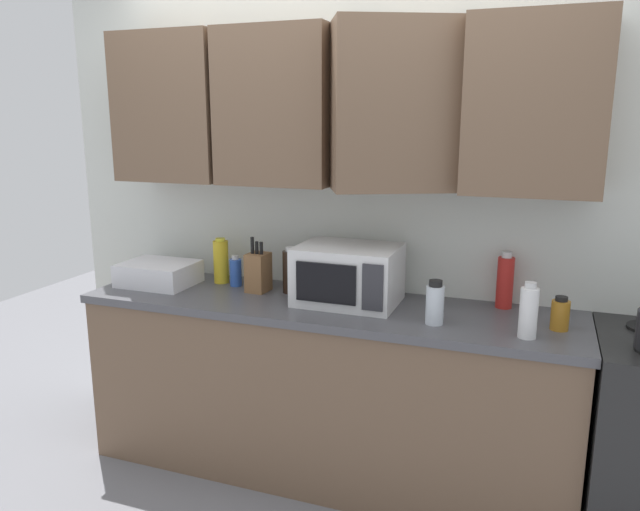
{
  "coord_description": "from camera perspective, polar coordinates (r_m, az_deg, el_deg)",
  "views": [
    {
      "loc": [
        0.96,
        -2.97,
        1.78
      ],
      "look_at": [
        -0.05,
        -0.25,
        1.12
      ],
      "focal_mm": 34.25,
      "sensor_mm": 36.0,
      "label": 1
    }
  ],
  "objects": [
    {
      "name": "bottle_red_sauce",
      "position": [
        2.99,
        16.9,
        -2.34
      ],
      "size": [
        0.08,
        0.08,
        0.27
      ],
      "color": "red",
      "rests_on": "counter_run"
    },
    {
      "name": "bottle_amber_vinegar",
      "position": [
        2.77,
        21.52,
        -5.13
      ],
      "size": [
        0.08,
        0.08,
        0.15
      ],
      "color": "#AD701E",
      "rests_on": "counter_run"
    },
    {
      "name": "dish_rack",
      "position": [
        3.38,
        -14.84,
        -1.63
      ],
      "size": [
        0.38,
        0.3,
        0.12
      ],
      "primitive_type": "cube",
      "color": "silver",
      "rests_on": "counter_run"
    },
    {
      "name": "counter_run",
      "position": [
        3.13,
        0.48,
        -12.28
      ],
      "size": [
        2.41,
        0.63,
        0.9
      ],
      "color": "brown",
      "rests_on": "ground_plane"
    },
    {
      "name": "bottle_soy_dark",
      "position": [
        3.11,
        -2.84,
        -1.48
      ],
      "size": [
        0.07,
        0.07,
        0.24
      ],
      "color": "black",
      "rests_on": "counter_run"
    },
    {
      "name": "bottle_white_jar",
      "position": [
        2.62,
        18.91,
        -5.01
      ],
      "size": [
        0.07,
        0.07,
        0.23
      ],
      "color": "white",
      "rests_on": "counter_run"
    },
    {
      "name": "wall_back_with_cabinets",
      "position": [
        3.06,
        1.99,
        8.99
      ],
      "size": [
        3.28,
        0.54,
        2.6
      ],
      "color": "silver",
      "rests_on": "ground_plane"
    },
    {
      "name": "microwave",
      "position": [
        2.93,
        2.64,
        -1.8
      ],
      "size": [
        0.48,
        0.37,
        0.28
      ],
      "color": "silver",
      "rests_on": "counter_run"
    },
    {
      "name": "bottle_blue_cleaner",
      "position": [
        3.27,
        -7.89,
        -1.53
      ],
      "size": [
        0.06,
        0.06,
        0.16
      ],
      "color": "#2D56B7",
      "rests_on": "counter_run"
    },
    {
      "name": "knife_block",
      "position": [
        3.15,
        -5.8,
        -1.52
      ],
      "size": [
        0.11,
        0.13,
        0.29
      ],
      "color": "brown",
      "rests_on": "counter_run"
    },
    {
      "name": "bottle_clear_tall",
      "position": [
        2.69,
        10.68,
        -4.42
      ],
      "size": [
        0.08,
        0.08,
        0.2
      ],
      "color": "silver",
      "rests_on": "counter_run"
    },
    {
      "name": "bottle_yellow_mustard",
      "position": [
        3.34,
        -9.24,
        -0.53
      ],
      "size": [
        0.08,
        0.08,
        0.25
      ],
      "color": "gold",
      "rests_on": "counter_run"
    }
  ]
}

